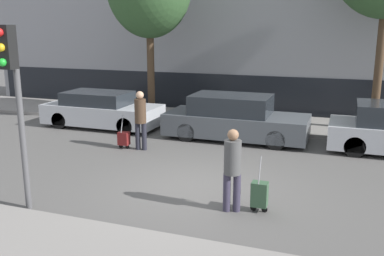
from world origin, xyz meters
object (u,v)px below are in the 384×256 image
Objects in this scene: trolley_left at (124,138)px; trolley_right at (259,194)px; parked_car_1 at (235,119)px; parked_car_0 at (102,110)px; pedestrian_right at (232,165)px; traffic_light at (13,82)px; pedestrian_left at (140,117)px.

trolley_left is 0.91× the size of trolley_right.
parked_car_1 reaches higher than trolley_left.
parked_car_0 is 5.04m from parked_car_1.
parked_car_1 is at bearing 109.21° from trolley_right.
pedestrian_right reaches higher than trolley_left.
traffic_light is (-3.93, -1.39, 1.65)m from pedestrian_right.
trolley_right is (4.21, -3.21, -0.65)m from pedestrian_left.
parked_car_0 is 2.55× the size of pedestrian_right.
trolley_right is at bearing -33.42° from trolley_left.
parked_car_1 is (5.04, -0.04, 0.06)m from parked_car_0.
parked_car_1 is 3.98× the size of trolley_right.
parked_car_1 is 2.60× the size of pedestrian_left.
pedestrian_right is (6.39, -5.59, 0.34)m from parked_car_0.
pedestrian_left is (2.71, -2.23, 0.40)m from parked_car_0.
trolley_right is (1.88, -5.40, -0.31)m from parked_car_1.
traffic_light is at bearing -110.34° from parked_car_1.
parked_car_0 is 3.53m from pedestrian_left.
traffic_light reaches higher than pedestrian_right.
pedestrian_left is 1.05× the size of pedestrian_right.
pedestrian_left is at bearing -136.82° from parked_car_1.
parked_car_0 is 7.67m from traffic_light.
pedestrian_left reaches higher than parked_car_1.
parked_car_0 is 2.42× the size of pedestrian_left.
pedestrian_right is at bearing 19.45° from traffic_light.
parked_car_1 is 3.21m from pedestrian_left.
pedestrian_right is at bearing -76.30° from parked_car_1.
parked_car_0 is at bearing 141.84° from trolley_right.
pedestrian_left reaches higher than trolley_left.
trolley_right is (6.92, -5.44, -0.25)m from parked_car_0.
parked_car_0 reaches higher than trolley_left.
parked_car_1 is 2.73× the size of pedestrian_right.
trolley_left is 5.40m from pedestrian_right.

